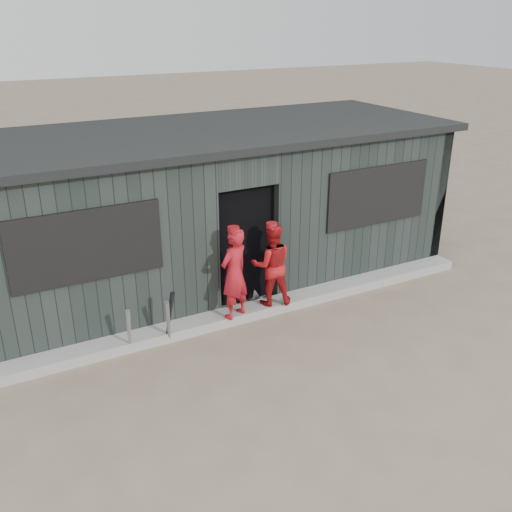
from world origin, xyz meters
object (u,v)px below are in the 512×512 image
player_red_left (234,273)px  player_red_right (271,265)px  dugout (210,207)px  bat_mid (168,322)px  player_grey_back (250,260)px  bat_left (129,331)px  bat_right (169,318)px

player_red_left → player_red_right: size_ratio=1.07×
player_red_left → dugout: size_ratio=0.17×
dugout → player_red_left: bearing=-103.0°
bat_mid → player_grey_back: (1.69, 0.76, 0.32)m
bat_left → player_red_right: player_red_right is taller
bat_right → player_red_right: 1.79m
player_red_left → bat_right: bearing=-19.1°
bat_right → dugout: size_ratio=0.10×
player_red_left → bat_left: bearing=-20.4°
bat_left → player_grey_back: 2.38m
player_red_right → dugout: dugout is taller
bat_left → dugout: 2.94m
bat_left → player_red_left: size_ratio=0.53×
player_red_left → player_red_right: 0.70m
bat_left → bat_mid: (0.55, -0.02, 0.00)m
player_grey_back → player_red_left: bearing=56.9°
bat_mid → bat_right: size_ratio=0.86×
player_red_left → player_grey_back: 0.91m
player_grey_back → player_red_right: bearing=108.0°
bat_left → dugout: dugout is taller
player_red_right → player_grey_back: (-0.08, 0.55, -0.12)m
bat_right → player_red_left: 1.14m
bat_left → bat_mid: 0.55m
bat_right → player_grey_back: (1.66, 0.73, 0.26)m
player_red_right → player_grey_back: 0.56m
bat_mid → dugout: (1.50, 1.91, 0.92)m
dugout → bat_right: bearing=-128.0°
bat_right → player_red_left: bearing=4.0°
bat_mid → player_red_right: player_red_right is taller
bat_left → bat_right: bat_right is taller
player_grey_back → dugout: (-0.19, 1.16, 0.60)m
player_red_left → player_red_right: bearing=166.3°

